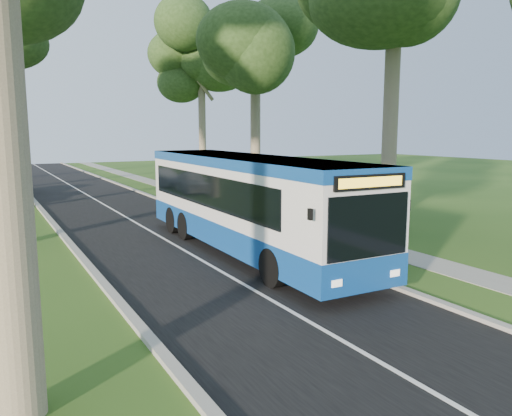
% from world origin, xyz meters
% --- Properties ---
extents(ground, '(120.00, 120.00, 0.00)m').
position_xyz_m(ground, '(0.00, 0.00, 0.00)').
color(ground, '#274917').
rests_on(ground, ground).
extents(road, '(7.00, 100.00, 0.02)m').
position_xyz_m(road, '(-3.50, 10.00, 0.01)').
color(road, black).
rests_on(road, ground).
extents(kerb_east, '(0.25, 100.00, 0.12)m').
position_xyz_m(kerb_east, '(0.00, 10.00, 0.06)').
color(kerb_east, '#9E9B93').
rests_on(kerb_east, ground).
extents(kerb_west, '(0.25, 100.00, 0.12)m').
position_xyz_m(kerb_west, '(-7.00, 10.00, 0.06)').
color(kerb_west, '#9E9B93').
rests_on(kerb_west, ground).
extents(centre_line, '(0.12, 100.00, 0.00)m').
position_xyz_m(centre_line, '(-3.50, 10.00, 0.02)').
color(centre_line, white).
rests_on(centre_line, road).
extents(footpath, '(1.50, 100.00, 0.02)m').
position_xyz_m(footpath, '(3.00, 10.00, 0.01)').
color(footpath, gray).
rests_on(footpath, ground).
extents(bus, '(2.95, 13.04, 3.44)m').
position_xyz_m(bus, '(-1.59, 3.52, 1.78)').
color(bus, white).
rests_on(bus, ground).
extents(bus_stop_sign, '(0.11, 0.33, 2.33)m').
position_xyz_m(bus_stop_sign, '(1.11, 1.45, 1.46)').
color(bus_stop_sign, gray).
rests_on(bus_stop_sign, ground).
extents(bus_shelter, '(2.72, 3.78, 2.92)m').
position_xyz_m(bus_shelter, '(2.18, 3.77, 2.07)').
color(bus_shelter, black).
rests_on(bus_shelter, ground).
extents(litter_bin, '(0.52, 0.52, 0.91)m').
position_xyz_m(litter_bin, '(1.85, -0.28, 0.46)').
color(litter_bin, black).
rests_on(litter_bin, ground).
extents(car_white, '(2.40, 4.70, 1.53)m').
position_xyz_m(car_white, '(-8.74, 21.42, 0.77)').
color(car_white, white).
rests_on(car_white, ground).
extents(car_silver, '(2.46, 4.57, 1.43)m').
position_xyz_m(car_silver, '(-7.91, 25.97, 0.71)').
color(car_silver, '#A3A6AA').
rests_on(car_silver, ground).
extents(tree_east_c, '(5.20, 5.20, 15.25)m').
position_xyz_m(tree_east_c, '(6.80, 18.00, 11.29)').
color(tree_east_c, '#7A6B56').
rests_on(tree_east_c, ground).
extents(tree_east_d, '(5.20, 5.20, 13.76)m').
position_xyz_m(tree_east_d, '(8.00, 30.00, 10.20)').
color(tree_east_d, '#7A6B56').
rests_on(tree_east_d, ground).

